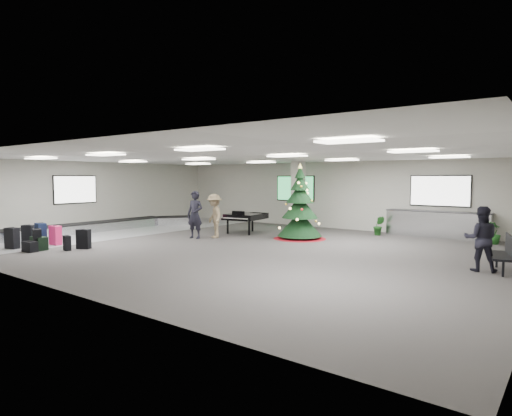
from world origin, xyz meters
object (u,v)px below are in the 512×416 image
Objects in this scene: christmas_tree at (300,213)px; traveler_a at (195,215)px; service_counter at (437,224)px; baggage_carousel at (108,226)px; potted_plant_left at (379,226)px; pink_suitcase at (55,235)px; grand_piano at (245,217)px; potted_plant_right at (494,233)px; bench at (505,252)px; traveler_bench at (481,239)px; traveler_b at (214,216)px.

christmas_tree is 4.20m from traveler_a.
service_counter is at bearing 28.51° from traveler_a.
potted_plant_left reaches higher than baggage_carousel.
pink_suitcase is (-10.51, -10.46, -0.20)m from service_counter.
potted_plant_right is (9.28, 3.04, -0.30)m from grand_piano.
baggage_carousel is 9.11m from christmas_tree.
pink_suitcase is (2.33, -3.73, 0.14)m from baggage_carousel.
traveler_bench is at bearing -171.51° from bench.
christmas_tree reaches higher than traveler_bench.
traveler_bench is at bearing 2.60° from baggage_carousel.
bench is at bearing -79.27° from potted_plant_right.
service_counter is (12.84, 6.73, 0.33)m from baggage_carousel.
baggage_carousel is at bearing -152.33° from service_counter.
grand_piano is at bearing 178.83° from christmas_tree.
christmas_tree reaches higher than potted_plant_left.
christmas_tree reaches higher than service_counter.
traveler_a is 0.78m from traveler_b.
bench is at bearing -8.34° from traveler_a.
bench is at bearing 3.30° from baggage_carousel.
traveler_bench reaches higher than potted_plant_right.
traveler_bench is at bearing -9.47° from traveler_a.
bench is at bearing -15.76° from christmas_tree.
traveler_a reaches higher than traveler_b.
traveler_a reaches higher than potted_plant_left.
traveler_a is (-3.41, -2.46, -0.07)m from christmas_tree.
christmas_tree reaches higher than pink_suitcase.
traveler_a reaches higher than grand_piano.
traveler_b is 9.80m from traveler_bench.
bench reaches higher than baggage_carousel.
service_counter is 5.64× the size of pink_suitcase.
potted_plant_left is at bearing 33.46° from traveler_a.
potted_plant_left is at bearing 53.03° from christmas_tree.
potted_plant_right is (12.66, 9.84, 0.07)m from pink_suitcase.
christmas_tree is 1.55× the size of grand_piano.
traveler_a is (-10.81, -0.37, 0.42)m from bench.
potted_plant_right is (2.14, -0.62, -0.13)m from service_counter.
traveler_a is (-7.69, -6.18, 0.41)m from service_counter.
traveler_bench is at bearing 29.24° from traveler_b.
traveler_a is at bearing -144.14° from christmas_tree.
pink_suitcase is 0.40× the size of traveler_b.
grand_piano reaches higher than potted_plant_left.
grand_piano reaches higher than baggage_carousel.
bench is 1.89× the size of potted_plant_right.
christmas_tree is 3.65m from potted_plant_left.
traveler_b reaches higher than grand_piano.
service_counter is at bearing 18.78° from grand_piano.
traveler_bench is (9.79, -0.44, -0.04)m from traveler_b.
traveler_bench is at bearing 15.56° from pink_suitcase.
traveler_bench is 2.06× the size of potted_plant_left.
traveler_b is (0.50, 0.60, -0.06)m from traveler_a.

